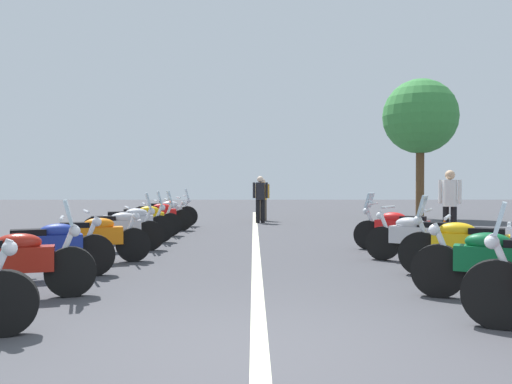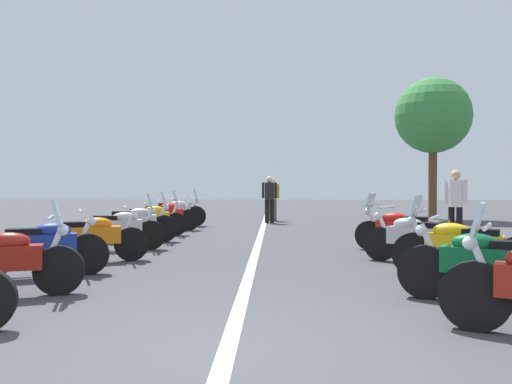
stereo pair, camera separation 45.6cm
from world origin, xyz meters
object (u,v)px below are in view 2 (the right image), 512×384
motorcycle_left_row_2 (41,247)px  motorcycle_left_row_7 (163,215)px  motorcycle_left_row_8 (174,212)px  motorcycle_right_row_4 (402,229)px  motorcycle_left_row_4 (118,229)px  bystander_3 (269,196)px  motorcycle_right_row_1 (490,265)px  traffic_cone_1 (449,232)px  motorcycle_left_row_5 (134,223)px  motorcycle_right_row_2 (462,247)px  motorcycle_left_row_6 (149,219)px  bystander_2 (456,200)px  bystander_1 (272,196)px  motorcycle_left_row_3 (88,237)px  motorcycle_right_row_3 (417,238)px  roadside_tree_0 (433,116)px

motorcycle_left_row_2 → motorcycle_left_row_7: size_ratio=0.90×
motorcycle_left_row_8 → motorcycle_right_row_4: motorcycle_left_row_8 is taller
motorcycle_left_row_4 → bystander_3: bystander_3 is taller
motorcycle_right_row_1 → traffic_cone_1: bearing=-79.3°
bystander_3 → motorcycle_right_row_4: bearing=-167.5°
motorcycle_left_row_5 → motorcycle_right_row_2: 7.55m
motorcycle_left_row_6 → bystander_3: (4.73, -3.10, 0.49)m
motorcycle_left_row_8 → bystander_2: bystander_2 is taller
motorcycle_left_row_8 → bystander_1: 4.22m
motorcycle_left_row_3 → bystander_3: bystander_3 is taller
motorcycle_left_row_4 → motorcycle_right_row_4: 5.79m
motorcycle_left_row_7 → motorcycle_right_row_3: 8.34m
motorcycle_left_row_2 → motorcycle_right_row_1: motorcycle_right_row_1 is taller
motorcycle_left_row_2 → motorcycle_left_row_8: 9.22m
motorcycle_right_row_3 → motorcycle_left_row_2: bearing=49.3°
traffic_cone_1 → motorcycle_left_row_7: bearing=65.9°
motorcycle_right_row_1 → traffic_cone_1: motorcycle_right_row_1 is taller
motorcycle_right_row_1 → bystander_1: size_ratio=1.28×
motorcycle_left_row_5 → motorcycle_right_row_4: bearing=-29.1°
bystander_3 → roadside_tree_0: 7.36m
motorcycle_left_row_8 → motorcycle_left_row_2: bearing=-103.4°
motorcycle_left_row_4 → motorcycle_left_row_7: 4.51m
motorcycle_right_row_2 → motorcycle_right_row_4: 3.13m
motorcycle_left_row_3 → bystander_2: bystander_2 is taller
bystander_2 → roadside_tree_0: 9.07m
bystander_1 → bystander_2: 8.37m
roadside_tree_0 → motorcycle_right_row_1: bearing=166.2°
motorcycle_left_row_6 → roadside_tree_0: roadside_tree_0 is taller
motorcycle_left_row_8 → motorcycle_right_row_1: size_ratio=1.05×
motorcycle_left_row_8 → bystander_2: bearing=-42.6°
bystander_3 → roadside_tree_0: bearing=-76.7°
motorcycle_left_row_3 → traffic_cone_1: size_ratio=3.34×
motorcycle_right_row_4 → traffic_cone_1: motorcycle_right_row_4 is taller
traffic_cone_1 → bystander_3: (6.43, 4.13, 0.66)m
motorcycle_left_row_8 → bystander_3: bearing=16.1°
motorcycle_right_row_1 → motorcycle_left_row_7: bearing=-33.7°
motorcycle_left_row_5 → motorcycle_left_row_6: 1.53m
bystander_3 → motorcycle_left_row_4: bearing=151.5°
motorcycle_left_row_4 → motorcycle_left_row_6: motorcycle_left_row_4 is taller
motorcycle_left_row_8 → traffic_cone_1: (-4.80, -7.17, -0.18)m
motorcycle_right_row_3 → motorcycle_left_row_8: bearing=-18.7°
motorcycle_left_row_2 → motorcycle_left_row_4: bearing=63.0°
motorcycle_left_row_7 → motorcycle_right_row_4: size_ratio=1.14×
motorcycle_left_row_2 → bystander_3: bystander_3 is taller
motorcycle_left_row_5 → bystander_1: size_ratio=1.32×
traffic_cone_1 → roadside_tree_0: roadside_tree_0 is taller
motorcycle_left_row_4 → motorcycle_right_row_1: bearing=-54.7°
motorcycle_left_row_2 → motorcycle_right_row_1: bearing=-37.7°
bystander_1 → bystander_3: size_ratio=0.96×
traffic_cone_1 → motorcycle_left_row_5: bearing=88.6°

